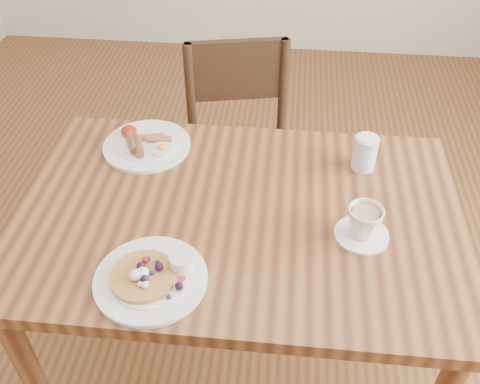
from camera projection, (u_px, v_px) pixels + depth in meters
The scene contains 7 objects.
ground at pixel (240, 361), 1.94m from camera, with size 5.00×5.00×0.00m, color brown.
dining_table at pixel (240, 237), 1.51m from camera, with size 1.20×0.80×0.75m.
chair_far at pixel (240, 149), 2.09m from camera, with size 0.50×0.50×0.88m.
pancake_plate at pixel (152, 276), 1.26m from camera, with size 0.27×0.27×0.06m.
breakfast_plate at pixel (145, 144), 1.66m from camera, with size 0.27×0.27×0.04m.
teacup_saucer at pixel (364, 224), 1.35m from camera, with size 0.14×0.14×0.09m.
water_glass at pixel (365, 153), 1.55m from camera, with size 0.07×0.07×0.10m, color silver.
Camera 1 is at (0.11, -1.04, 1.74)m, focal length 40.00 mm.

